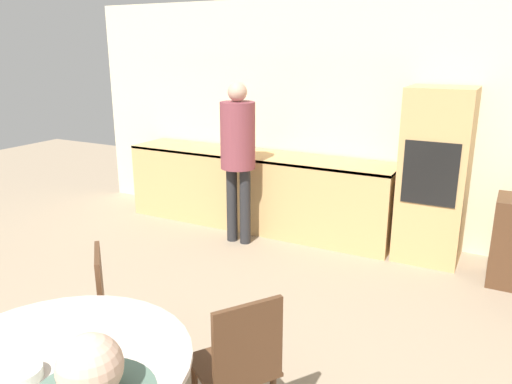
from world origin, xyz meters
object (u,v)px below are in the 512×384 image
Objects in this scene: chair_far_right at (240,364)px; bowl_near at (20,374)px; oven_unit at (434,176)px; person_standing at (238,146)px; cup at (98,365)px; chair_far_left at (86,312)px.

chair_far_right is 4.95× the size of bowl_near.
oven_unit is 0.99× the size of person_standing.
person_standing reaches higher than oven_unit.
chair_far_right is 0.77m from cup.
oven_unit is 3.80m from cup.
bowl_near is (0.89, -3.36, -0.30)m from person_standing.
person_standing is at bearing -164.47° from oven_unit.
oven_unit is 4.03m from bowl_near.
person_standing is at bearing -116.28° from chair_far_right.
chair_far_left reaches higher than bowl_near.
chair_far_right is at bearing 44.77° from chair_far_left.
chair_far_left is at bearing 140.12° from cup.
person_standing is 3.49m from bowl_near.
cup is at bearing -70.23° from person_standing.
chair_far_left is 2.62m from person_standing.
chair_far_right is 2.99m from person_standing.
cup is at bearing 7.11° from chair_far_right.
chair_far_left is 1.10m from chair_far_right.
chair_far_right is (1.10, -0.01, 0.00)m from chair_far_left.
cup is at bearing 5.29° from chair_far_left.
person_standing reaches higher than cup.
bowl_near is at bearing -1.37° from chair_far_right.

